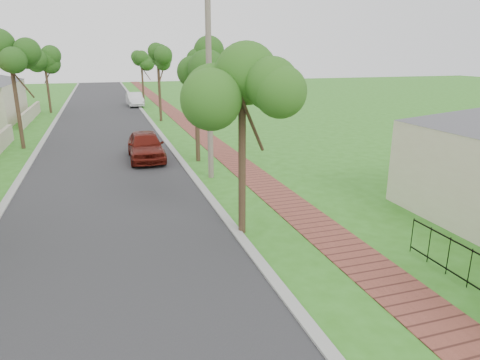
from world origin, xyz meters
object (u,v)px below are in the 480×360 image
parked_car_red (146,146)px  near_tree (242,90)px  parked_car_white (135,100)px  utility_pole (209,81)px

parked_car_red → near_tree: size_ratio=0.79×
parked_car_white → utility_pole: size_ratio=0.51×
utility_pole → parked_car_white: bearing=92.3°
parked_car_white → utility_pole: 28.08m
parked_car_white → utility_pole: utility_pole is taller
parked_car_red → near_tree: near_tree is taller
parked_car_red → utility_pole: 5.93m
parked_car_white → near_tree: 34.22m
near_tree → parked_car_white: bearing=90.9°
parked_car_white → utility_pole: bearing=-89.8°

